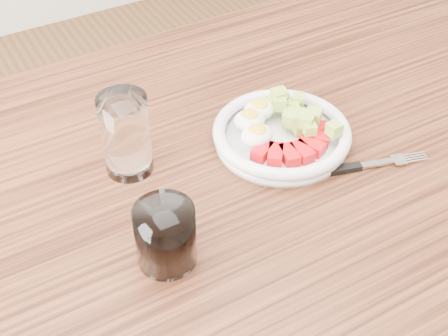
# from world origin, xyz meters

# --- Properties ---
(dining_table) EXTENTS (1.50, 0.90, 0.77)m
(dining_table) POSITION_xyz_m (0.00, 0.00, 0.67)
(dining_table) COLOR brown
(dining_table) RESTS_ON ground
(bowl) EXTENTS (0.22, 0.22, 0.06)m
(bowl) POSITION_xyz_m (0.11, 0.05, 0.79)
(bowl) COLOR white
(bowl) RESTS_ON dining_table
(fork) EXTENTS (0.20, 0.07, 0.01)m
(fork) POSITION_xyz_m (0.16, -0.06, 0.77)
(fork) COLOR black
(fork) RESTS_ON dining_table
(water_glass) EXTENTS (0.07, 0.07, 0.13)m
(water_glass) POSITION_xyz_m (-0.12, 0.11, 0.83)
(water_glass) COLOR white
(water_glass) RESTS_ON dining_table
(coffee_glass) EXTENTS (0.08, 0.08, 0.09)m
(coffee_glass) POSITION_xyz_m (-0.14, -0.08, 0.81)
(coffee_glass) COLOR white
(coffee_glass) RESTS_ON dining_table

